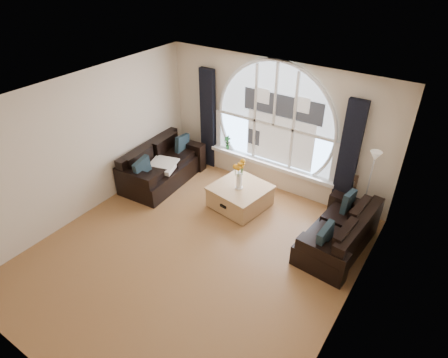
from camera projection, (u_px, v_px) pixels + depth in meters
ground at (195, 253)px, 6.63m from camera, size 5.00×5.50×0.01m
ceiling at (187, 106)px, 5.18m from camera, size 5.00×5.50×0.01m
wall_back at (275, 126)px, 7.83m from camera, size 5.00×0.01×2.70m
wall_front at (27, 311)px, 3.98m from camera, size 5.00×0.01×2.70m
wall_left at (85, 146)px, 7.09m from camera, size 0.01×5.50×2.70m
wall_right at (351, 252)px, 4.73m from camera, size 0.01×5.50×2.70m
attic_slope at (341, 176)px, 4.33m from camera, size 0.92×5.50×0.72m
arched_window at (275, 114)px, 7.66m from camera, size 2.60×0.06×2.15m
window_sill at (270, 164)px, 8.21m from camera, size 2.90×0.22×0.08m
window_frame at (274, 115)px, 7.64m from camera, size 2.76×0.08×2.15m
neighbor_house at (281, 122)px, 7.64m from camera, size 1.70×0.02×1.50m
curtain_left at (208, 119)px, 8.61m from camera, size 0.35×0.12×2.30m
curtain_right at (348, 159)px, 7.10m from camera, size 0.35×0.12×2.30m
sofa_left at (163, 165)px, 8.37m from camera, size 1.07×1.93×0.83m
sofa_right at (338, 230)px, 6.54m from camera, size 0.99×1.76×0.75m
coffee_chest at (240, 195)px, 7.67m from camera, size 1.16×1.16×0.50m
throw_blanket at (163, 165)px, 8.18m from camera, size 0.67×0.67×0.10m
vase_flowers at (239, 171)px, 7.31m from camera, size 0.24×0.24×0.70m
floor_lamp at (367, 191)px, 6.81m from camera, size 0.24×0.24×1.60m
guitar at (353, 197)px, 7.14m from camera, size 0.38×0.27×1.06m
potted_plant at (227, 143)px, 8.62m from camera, size 0.18×0.14×0.31m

